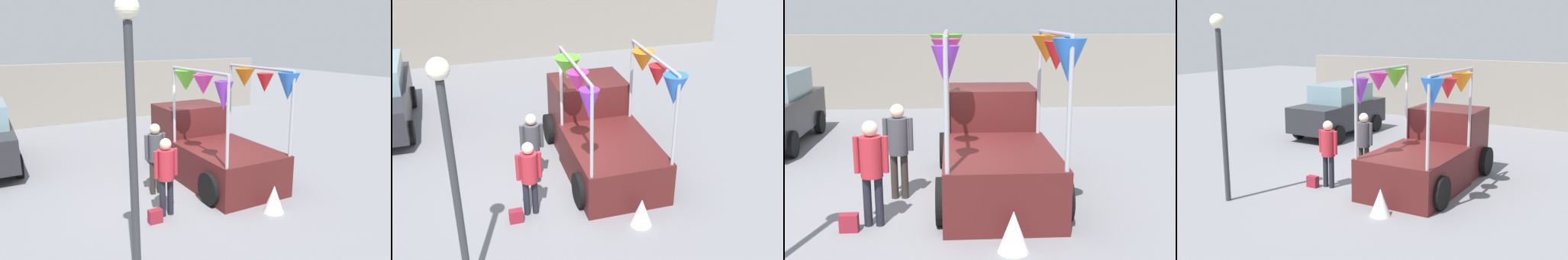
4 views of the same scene
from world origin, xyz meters
TOP-DOWN VIEW (x-y plane):
  - ground_plane at (0.00, 0.00)m, footprint 60.00×60.00m
  - vendor_truck at (1.09, 0.76)m, footprint 2.47×4.09m
  - parked_car at (-4.26, 4.30)m, footprint 1.88×4.00m
  - person_customer at (-0.94, -0.95)m, footprint 0.53×0.34m
  - person_vendor at (-0.65, 0.24)m, footprint 0.53×0.34m
  - handbag at (-1.29, -1.15)m, footprint 0.28×0.16m
  - street_lamp at (-2.35, -2.92)m, footprint 0.32×0.32m
  - brick_boundary_wall at (0.00, 9.30)m, footprint 18.00×0.36m
  - folded_kite_bundle_white at (1.13, -1.95)m, footprint 0.46×0.46m

SIDE VIEW (x-z plane):
  - ground_plane at x=0.00m, z-range 0.00..0.00m
  - handbag at x=-1.29m, z-range 0.00..0.28m
  - folded_kite_bundle_white at x=1.13m, z-range 0.00..0.60m
  - vendor_truck at x=1.09m, z-range -0.61..2.37m
  - parked_car at x=-4.26m, z-range 0.00..1.88m
  - person_customer at x=-0.94m, z-range 0.18..1.86m
  - person_vendor at x=-0.65m, z-range 0.18..1.90m
  - brick_boundary_wall at x=0.00m, z-range 0.00..2.60m
  - street_lamp at x=-2.35m, z-range 0.62..4.81m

